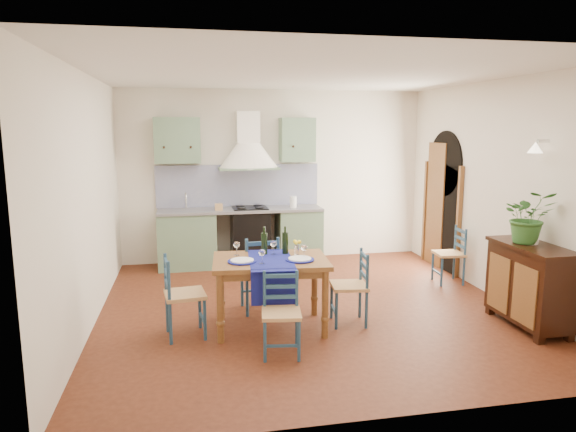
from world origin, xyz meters
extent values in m
plane|color=#401A0D|center=(0.00, 0.00, 0.00)|extent=(5.00, 5.00, 0.00)
cube|color=silver|center=(0.00, 2.50, 1.40)|extent=(5.00, 0.04, 2.80)
cube|color=slate|center=(-1.45, 2.19, 0.44)|extent=(0.90, 0.60, 0.88)
cube|color=slate|center=(0.35, 2.19, 0.44)|extent=(0.70, 0.60, 0.88)
cube|color=black|center=(-0.45, 2.19, 0.44)|extent=(0.60, 0.58, 0.88)
cube|color=gray|center=(-0.60, 2.19, 0.90)|extent=(2.60, 0.64, 0.04)
cube|color=silver|center=(-1.45, 2.19, 0.90)|extent=(0.45, 0.40, 0.03)
cylinder|color=silver|center=(-1.45, 2.37, 1.05)|extent=(0.02, 0.02, 0.26)
cube|color=black|center=(-0.45, 2.19, 0.93)|extent=(0.55, 0.48, 0.02)
cube|color=black|center=(-0.60, 2.24, 0.04)|extent=(2.60, 0.50, 0.08)
cube|color=#091154|center=(-0.60, 2.46, 1.26)|extent=(2.65, 0.05, 0.68)
cube|color=slate|center=(-1.55, 2.32, 2.00)|extent=(0.70, 0.34, 0.70)
cube|color=slate|center=(0.35, 2.32, 2.00)|extent=(0.55, 0.34, 0.70)
cone|color=white|center=(-0.45, 2.25, 1.75)|extent=(0.96, 0.96, 0.40)
cube|color=white|center=(-0.45, 2.34, 2.20)|extent=(0.36, 0.30, 0.50)
cube|color=silver|center=(2.50, 0.00, 1.40)|extent=(0.04, 5.00, 2.80)
cube|color=black|center=(2.48, 1.40, 0.82)|extent=(0.03, 1.00, 1.65)
cylinder|color=black|center=(2.48, 1.40, 1.65)|extent=(0.03, 1.00, 1.00)
cube|color=brown|center=(2.46, 0.86, 0.82)|extent=(0.06, 0.06, 1.65)
cube|color=brown|center=(2.46, 1.94, 0.82)|extent=(0.06, 0.06, 1.65)
cube|color=brown|center=(2.47, 1.62, 0.98)|extent=(0.04, 0.55, 1.96)
cylinder|color=silver|center=(2.44, -0.86, 2.05)|extent=(0.15, 0.04, 0.04)
cone|color=#FFEDC6|center=(2.34, -0.86, 1.98)|extent=(0.16, 0.16, 0.12)
cube|color=silver|center=(-2.50, 0.00, 1.40)|extent=(0.04, 5.00, 2.80)
cube|color=silver|center=(0.00, 0.00, 2.80)|extent=(5.00, 5.00, 0.01)
cube|color=brown|center=(-0.56, -0.55, 0.76)|extent=(1.30, 0.92, 0.05)
cube|color=brown|center=(-0.56, -0.55, 0.69)|extent=(1.16, 0.79, 0.08)
cylinder|color=brown|center=(-1.13, -0.85, 0.37)|extent=(0.07, 0.07, 0.73)
cylinder|color=brown|center=(-1.07, -0.17, 0.37)|extent=(0.07, 0.07, 0.73)
cylinder|color=brown|center=(-0.04, -0.93, 0.37)|extent=(0.07, 0.07, 0.73)
cylinder|color=brown|center=(0.01, -0.25, 0.37)|extent=(0.07, 0.07, 0.73)
cube|color=navy|center=(-0.56, -0.60, 0.79)|extent=(0.54, 0.96, 0.01)
cube|color=navy|center=(-0.59, -0.97, 0.60)|extent=(0.46, 0.05, 0.38)
cylinder|color=navy|center=(-0.87, -0.63, 0.80)|extent=(0.31, 0.31, 0.01)
cylinder|color=white|center=(-0.87, -0.63, 0.81)|extent=(0.25, 0.25, 0.01)
cylinder|color=navy|center=(-0.26, -0.68, 0.80)|extent=(0.31, 0.31, 0.01)
cylinder|color=white|center=(-0.26, -0.68, 0.81)|extent=(0.25, 0.25, 0.01)
cylinder|color=black|center=(-0.59, -0.34, 0.94)|extent=(0.07, 0.07, 0.32)
cylinder|color=black|center=(-0.36, -0.36, 0.94)|extent=(0.07, 0.07, 0.32)
cylinder|color=white|center=(-0.24, -0.42, 0.84)|extent=(0.05, 0.05, 0.10)
sphere|color=yellow|center=(-0.24, -0.42, 0.93)|extent=(0.10, 0.10, 0.10)
cylinder|color=navy|center=(-0.75, -1.38, 0.21)|extent=(0.03, 0.03, 0.41)
cylinder|color=navy|center=(-0.70, -1.06, 0.40)|extent=(0.03, 0.03, 0.80)
cylinder|color=navy|center=(-0.43, -1.43, 0.21)|extent=(0.03, 0.03, 0.41)
cylinder|color=navy|center=(-0.38, -1.11, 0.40)|extent=(0.03, 0.03, 0.80)
cube|color=tan|center=(-0.56, -1.25, 0.42)|extent=(0.43, 0.43, 0.04)
cube|color=navy|center=(-0.54, -1.09, 0.54)|extent=(0.34, 0.07, 0.04)
cube|color=navy|center=(-0.54, -1.09, 0.64)|extent=(0.34, 0.07, 0.04)
cube|color=navy|center=(-0.54, -1.09, 0.75)|extent=(0.34, 0.07, 0.04)
cube|color=navy|center=(-0.59, -1.40, 0.16)|extent=(0.32, 0.07, 0.02)
cylinder|color=navy|center=(-0.42, 0.23, 0.24)|extent=(0.04, 0.04, 0.48)
cylinder|color=navy|center=(-0.40, -0.14, 0.47)|extent=(0.04, 0.04, 0.93)
cylinder|color=navy|center=(-0.79, 0.21, 0.24)|extent=(0.04, 0.04, 0.48)
cylinder|color=navy|center=(-0.77, -0.16, 0.47)|extent=(0.04, 0.04, 0.93)
cube|color=tan|center=(-0.60, 0.04, 0.49)|extent=(0.46, 0.46, 0.04)
cube|color=navy|center=(-0.59, -0.15, 0.62)|extent=(0.40, 0.05, 0.05)
cube|color=navy|center=(-0.59, -0.15, 0.75)|extent=(0.40, 0.05, 0.05)
cube|color=navy|center=(-0.59, -0.15, 0.87)|extent=(0.40, 0.05, 0.05)
cube|color=navy|center=(-0.61, 0.22, 0.19)|extent=(0.37, 0.05, 0.03)
cylinder|color=navy|center=(-1.28, -0.75, 0.22)|extent=(0.04, 0.04, 0.45)
cylinder|color=navy|center=(-1.63, -0.80, 0.44)|extent=(0.04, 0.04, 0.88)
cylinder|color=navy|center=(-1.33, -0.41, 0.22)|extent=(0.04, 0.04, 0.45)
cylinder|color=navy|center=(-1.68, -0.45, 0.44)|extent=(0.04, 0.04, 0.88)
cube|color=tan|center=(-1.48, -0.60, 0.46)|extent=(0.46, 0.46, 0.04)
cube|color=navy|center=(-1.65, -0.62, 0.58)|extent=(0.07, 0.37, 0.04)
cube|color=navy|center=(-1.65, -0.62, 0.70)|extent=(0.07, 0.37, 0.04)
cube|color=navy|center=(-1.65, -0.62, 0.82)|extent=(0.07, 0.37, 0.04)
cube|color=navy|center=(-1.31, -0.58, 0.18)|extent=(0.07, 0.35, 0.02)
cylinder|color=navy|center=(0.18, -0.40, 0.21)|extent=(0.03, 0.03, 0.43)
cylinder|color=navy|center=(0.52, -0.44, 0.42)|extent=(0.03, 0.03, 0.84)
cylinder|color=navy|center=(0.14, -0.73, 0.21)|extent=(0.03, 0.03, 0.43)
cylinder|color=navy|center=(0.48, -0.77, 0.42)|extent=(0.03, 0.03, 0.84)
cube|color=tan|center=(0.33, -0.59, 0.44)|extent=(0.43, 0.43, 0.04)
cube|color=navy|center=(0.50, -0.60, 0.56)|extent=(0.06, 0.35, 0.04)
cube|color=navy|center=(0.50, -0.60, 0.67)|extent=(0.06, 0.35, 0.04)
cube|color=navy|center=(0.50, -0.60, 0.78)|extent=(0.06, 0.35, 0.04)
cube|color=navy|center=(0.16, -0.57, 0.17)|extent=(0.07, 0.34, 0.02)
cylinder|color=navy|center=(2.05, 0.80, 0.21)|extent=(0.03, 0.03, 0.41)
cylinder|color=navy|center=(2.37, 0.77, 0.40)|extent=(0.03, 0.03, 0.81)
cylinder|color=navy|center=(2.03, 0.48, 0.21)|extent=(0.03, 0.03, 0.41)
cylinder|color=navy|center=(2.35, 0.45, 0.40)|extent=(0.03, 0.03, 0.81)
cube|color=tan|center=(2.20, 0.63, 0.43)|extent=(0.41, 0.41, 0.04)
cube|color=navy|center=(2.36, 0.61, 0.54)|extent=(0.05, 0.34, 0.04)
cube|color=navy|center=(2.36, 0.61, 0.65)|extent=(0.05, 0.34, 0.04)
cube|color=navy|center=(2.36, 0.61, 0.75)|extent=(0.05, 0.34, 0.04)
cube|color=navy|center=(2.04, 0.64, 0.16)|extent=(0.05, 0.32, 0.02)
cube|color=black|center=(2.27, -1.06, 0.49)|extent=(0.45, 1.00, 0.82)
cube|color=black|center=(2.27, -1.06, 0.92)|extent=(0.50, 1.05, 0.04)
cube|color=brown|center=(2.04, -1.29, 0.45)|extent=(0.02, 0.38, 0.63)
cube|color=brown|center=(2.04, -0.83, 0.45)|extent=(0.02, 0.38, 0.63)
cube|color=black|center=(2.09, -1.50, 0.04)|extent=(0.08, 0.08, 0.08)
cube|color=black|center=(2.09, -0.62, 0.04)|extent=(0.08, 0.08, 0.08)
cube|color=black|center=(2.44, -1.50, 0.04)|extent=(0.08, 0.08, 0.08)
cube|color=black|center=(2.44, -0.62, 0.04)|extent=(0.08, 0.08, 0.08)
imported|color=#2F6528|center=(2.25, -0.96, 1.23)|extent=(0.67, 0.63, 0.59)
camera|label=1|loc=(-1.41, -5.89, 2.20)|focal=32.00mm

